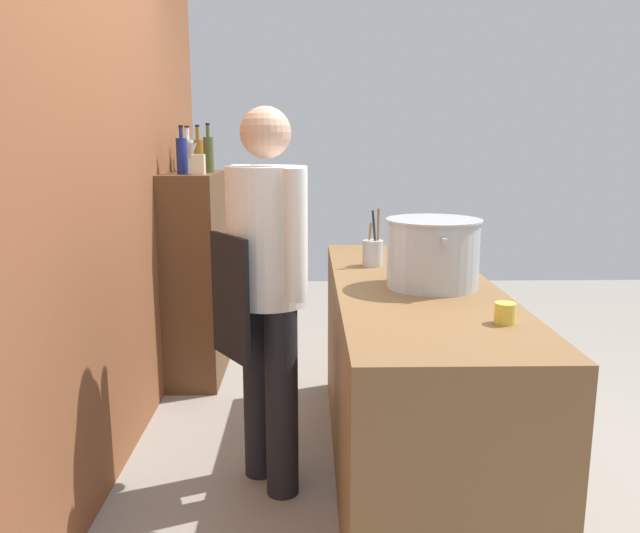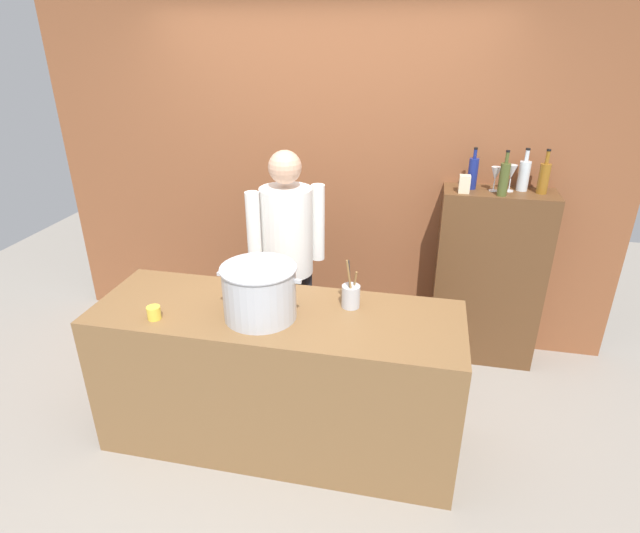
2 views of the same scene
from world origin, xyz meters
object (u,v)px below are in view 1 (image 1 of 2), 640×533
object	(u,v)px
chef	(267,275)
wine_bottle_clear	(188,154)
butter_jar	(505,313)
spice_tin_cream	(199,164)
stockpot_large	(433,253)
wine_glass_tall	(192,152)
wine_bottle_olive	(209,154)
wine_bottle_amber	(198,154)
utensil_crock	(373,252)
wine_bottle_cobalt	(182,155)
wine_glass_short	(191,154)

from	to	relation	value
chef	wine_bottle_clear	xyz separation A→B (m)	(1.51, 0.60, 0.47)
butter_jar	spice_tin_cream	world-z (taller)	spice_tin_cream
stockpot_large	wine_glass_tall	world-z (taller)	wine_glass_tall
wine_bottle_olive	spice_tin_cream	distance (m)	0.25
wine_bottle_amber	stockpot_large	bearing A→B (deg)	-141.51
utensil_crock	wine_bottle_clear	xyz separation A→B (m)	(1.00, 1.10, 0.46)
wine_bottle_cobalt	wine_glass_short	bearing A→B (deg)	-10.08
butter_jar	wine_bottle_olive	xyz separation A→B (m)	(1.88, 1.30, 0.50)
wine_bottle_amber	wine_glass_short	size ratio (longest dim) A/B	1.79
wine_bottle_clear	utensil_crock	bearing A→B (deg)	-132.39
wine_bottle_amber	wine_bottle_olive	distance (m)	0.29
wine_bottle_clear	wine_bottle_cobalt	world-z (taller)	wine_bottle_clear
wine_bottle_cobalt	spice_tin_cream	distance (m)	0.13
wine_bottle_clear	wine_bottle_cobalt	bearing A→B (deg)	-175.28
wine_bottle_amber	wine_glass_short	world-z (taller)	wine_bottle_amber
wine_glass_short	stockpot_large	bearing A→B (deg)	-135.53
chef	wine_bottle_olive	xyz separation A→B (m)	(1.37, 0.44, 0.48)
butter_jar	spice_tin_cream	xyz separation A→B (m)	(1.63, 1.32, 0.45)
butter_jar	wine_glass_tall	world-z (taller)	wine_glass_tall
wine_bottle_amber	wine_glass_tall	xyz separation A→B (m)	(-0.21, 0.01, 0.02)
spice_tin_cream	chef	bearing A→B (deg)	-157.51
wine_bottle_cobalt	spice_tin_cream	size ratio (longest dim) A/B	2.42
stockpot_large	butter_jar	distance (m)	0.59
wine_bottle_amber	wine_glass_tall	distance (m)	0.21
butter_jar	spice_tin_cream	bearing A→B (deg)	38.95
stockpot_large	wine_bottle_clear	distance (m)	2.00
wine_bottle_cobalt	wine_bottle_olive	world-z (taller)	wine_bottle_olive
wine_bottle_olive	wine_bottle_amber	bearing A→B (deg)	22.44
wine_bottle_clear	butter_jar	bearing A→B (deg)	-144.31
chef	wine_bottle_cobalt	distance (m)	1.39
chef	wine_bottle_olive	size ratio (longest dim) A/B	5.51
wine_glass_tall	spice_tin_cream	bearing A→B (deg)	-162.86
stockpot_large	wine_bottle_cobalt	size ratio (longest dim) A/B	1.64
stockpot_large	wine_bottle_amber	distance (m)	2.07
stockpot_large	wine_glass_tall	size ratio (longest dim) A/B	2.57
wine_bottle_clear	wine_bottle_olive	distance (m)	0.21
wine_bottle_cobalt	wine_bottle_amber	bearing A→B (deg)	-2.22
stockpot_large	wine_bottle_amber	size ratio (longest dim) A/B	1.57
utensil_crock	spice_tin_cream	xyz separation A→B (m)	(0.61, 0.97, 0.41)
wine_glass_short	wine_bottle_clear	bearing A→B (deg)	15.79
wine_bottle_olive	spice_tin_cream	world-z (taller)	wine_bottle_olive
stockpot_large	butter_jar	world-z (taller)	stockpot_large
chef	wine_glass_short	world-z (taller)	chef
wine_bottle_amber	wine_bottle_clear	bearing A→B (deg)	159.31
wine_bottle_olive	spice_tin_cream	xyz separation A→B (m)	(-0.24, 0.02, -0.06)
wine_bottle_olive	spice_tin_cream	bearing A→B (deg)	174.73
wine_glass_short	spice_tin_cream	xyz separation A→B (m)	(-0.20, -0.08, -0.05)
stockpot_large	wine_bottle_clear	size ratio (longest dim) A/B	1.61
butter_jar	wine_bottle_clear	distance (m)	2.54
wine_glass_short	spice_tin_cream	world-z (taller)	wine_glass_short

